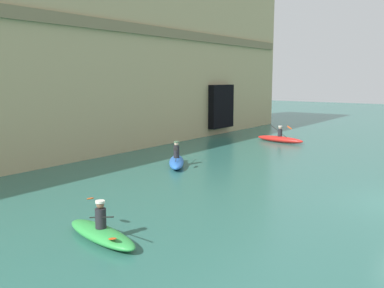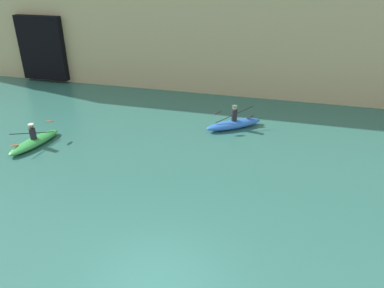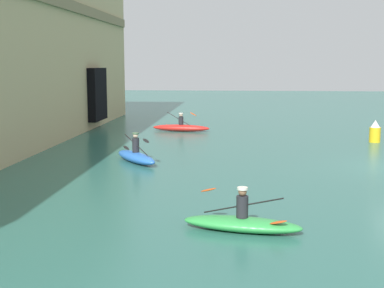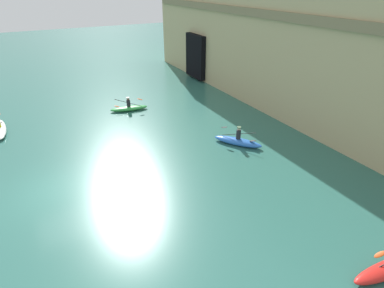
# 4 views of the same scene
# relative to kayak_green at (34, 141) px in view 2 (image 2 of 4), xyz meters

# --- Properties ---
(ground_plane) EXTENTS (120.00, 120.00, 0.00)m
(ground_plane) POSITION_rel_kayak_green_xyz_m (8.34, -6.57, -0.21)
(ground_plane) COLOR #2D665B
(kayak_green) EXTENTS (1.33, 3.03, 1.10)m
(kayak_green) POSITION_rel_kayak_green_xyz_m (0.00, 0.00, 0.00)
(kayak_green) COLOR green
(kayak_green) RESTS_ON ground
(kayak_blue) EXTENTS (2.90, 2.43, 1.25)m
(kayak_blue) POSITION_rel_kayak_green_xyz_m (8.81, 4.33, 0.04)
(kayak_blue) COLOR blue
(kayak_blue) RESTS_ON ground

